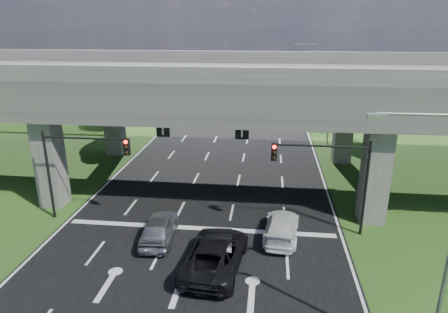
% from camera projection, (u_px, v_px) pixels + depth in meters
% --- Properties ---
extents(ground, '(160.00, 160.00, 0.00)m').
position_uv_depth(ground, '(189.00, 259.00, 22.05)').
color(ground, '#264716').
rests_on(ground, ground).
extents(road, '(18.00, 120.00, 0.03)m').
position_uv_depth(road, '(214.00, 189.00, 31.48)').
color(road, black).
rests_on(road, ground).
extents(overpass, '(80.00, 15.00, 10.00)m').
position_uv_depth(overpass, '(217.00, 85.00, 30.87)').
color(overpass, '#312F2D').
rests_on(overpass, ground).
extents(warehouse, '(20.00, 10.00, 4.00)m').
position_uv_depth(warehouse, '(59.00, 100.00, 57.25)').
color(warehouse, '#9E9E99').
rests_on(warehouse, ground).
extents(signal_right, '(5.76, 0.54, 6.00)m').
position_uv_depth(signal_right, '(330.00, 170.00, 23.60)').
color(signal_right, black).
rests_on(signal_right, ground).
extents(signal_left, '(5.76, 0.54, 6.00)m').
position_uv_depth(signal_left, '(78.00, 160.00, 25.30)').
color(signal_left, black).
rests_on(signal_left, ground).
extents(streetlight_near, '(3.38, 0.25, 10.00)m').
position_uv_depth(streetlight_near, '(443.00, 227.00, 13.46)').
color(streetlight_near, gray).
rests_on(streetlight_near, ground).
extents(streetlight_far, '(3.38, 0.25, 10.00)m').
position_uv_depth(streetlight_far, '(327.00, 90.00, 41.74)').
color(streetlight_far, gray).
rests_on(streetlight_far, ground).
extents(streetlight_beyond, '(3.38, 0.25, 10.00)m').
position_uv_depth(streetlight_beyond, '(313.00, 72.00, 56.82)').
color(streetlight_beyond, gray).
rests_on(streetlight_beyond, ground).
extents(tree_left_near, '(4.50, 4.50, 7.80)m').
position_uv_depth(tree_left_near, '(114.00, 92.00, 46.56)').
color(tree_left_near, black).
rests_on(tree_left_near, ground).
extents(tree_left_mid, '(3.91, 3.90, 6.76)m').
position_uv_depth(tree_left_mid, '(115.00, 87.00, 54.64)').
color(tree_left_mid, black).
rests_on(tree_left_mid, ground).
extents(tree_left_far, '(4.80, 4.80, 8.32)m').
position_uv_depth(tree_left_far, '(159.00, 73.00, 61.44)').
color(tree_left_far, black).
rests_on(tree_left_far, ground).
extents(tree_right_near, '(4.20, 4.20, 7.28)m').
position_uv_depth(tree_right_near, '(348.00, 96.00, 45.61)').
color(tree_right_near, black).
rests_on(tree_right_near, ground).
extents(tree_right_mid, '(3.91, 3.90, 6.76)m').
position_uv_depth(tree_right_mid, '(360.00, 89.00, 52.93)').
color(tree_right_mid, black).
rests_on(tree_right_mid, ground).
extents(tree_right_far, '(4.50, 4.50, 7.80)m').
position_uv_depth(tree_right_far, '(323.00, 76.00, 60.71)').
color(tree_right_far, black).
rests_on(tree_right_far, ground).
extents(car_silver, '(2.22, 4.73, 1.57)m').
position_uv_depth(car_silver, '(159.00, 228.00, 23.81)').
color(car_silver, '#A0A2A8').
rests_on(car_silver, road).
extents(car_dark, '(1.83, 4.25, 1.36)m').
position_uv_depth(car_dark, '(219.00, 247.00, 21.97)').
color(car_dark, black).
rests_on(car_dark, road).
extents(car_white, '(2.41, 5.01, 1.41)m').
position_uv_depth(car_white, '(282.00, 227.00, 24.09)').
color(car_white, silver).
rests_on(car_white, road).
extents(car_trailing, '(3.38, 6.29, 1.68)m').
position_uv_depth(car_trailing, '(215.00, 253.00, 21.05)').
color(car_trailing, black).
rests_on(car_trailing, road).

